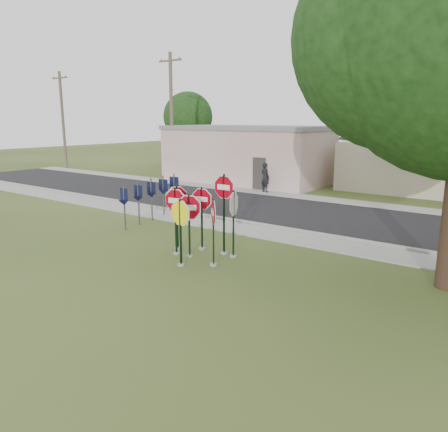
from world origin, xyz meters
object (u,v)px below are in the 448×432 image
Objects in this scene: stop_sign_center at (189,217)px; utility_pole_near at (172,115)px; stop_sign_yellow at (180,223)px; stop_sign_left at (176,211)px; pedestrian at (265,177)px.

stop_sign_center is 0.25× the size of utility_pole_near.
utility_pole_near is (-14.13, 14.82, 3.54)m from stop_sign_yellow.
stop_sign_center is 1.00× the size of stop_sign_yellow.
stop_sign_center is at bearing 113.91° from stop_sign_yellow.
stop_sign_left reaches higher than stop_sign_center.
stop_sign_center is at bearing -45.41° from utility_pole_near.
utility_pole_near reaches higher than pedestrian.
utility_pole_near is at bearing 13.62° from pedestrian.
stop_sign_yellow is (0.39, -0.88, -0.01)m from stop_sign_center.
utility_pole_near is at bearing 134.59° from stop_sign_center.
pedestrian is (8.83, -0.80, -3.96)m from utility_pole_near.
utility_pole_near reaches higher than stop_sign_left.
stop_sign_center is at bearing 3.65° from stop_sign_left.
stop_sign_center is 0.97m from stop_sign_yellow.
stop_sign_left is 0.26× the size of utility_pole_near.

